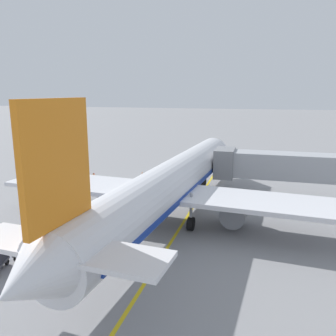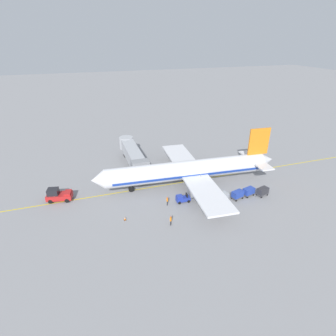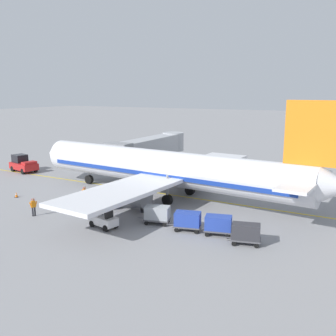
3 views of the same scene
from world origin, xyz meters
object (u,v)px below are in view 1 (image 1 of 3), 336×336
object	(u,v)px
parked_airliner	(171,184)
baggage_tug_trailing	(64,201)
jet_bridge	(302,167)
safety_cone_nose_left	(142,174)
ground_crew_marshaller	(94,179)
pushback_tractor	(226,157)
baggage_cart_third_in_train	(28,242)
ground_crew_loader	(135,185)
baggage_cart_second_in_train	(47,227)
baggage_tug_lead	(125,195)
ground_crew_wing_walker	(108,205)
baggage_cart_front	(71,214)

from	to	relation	value
parked_airliner	baggage_tug_trailing	distance (m)	10.92
jet_bridge	safety_cone_nose_left	size ratio (longest dim) A/B	29.73
ground_crew_marshaller	pushback_tractor	bearing A→B (deg)	51.73
baggage_cart_third_in_train	ground_crew_loader	size ratio (longest dim) A/B	1.76
baggage_tug_trailing	baggage_cart_third_in_train	bearing A→B (deg)	-71.69
pushback_tractor	ground_crew_loader	bearing A→B (deg)	-113.14
baggage_cart_second_in_train	baggage_tug_lead	bearing A→B (deg)	77.48
safety_cone_nose_left	ground_crew_wing_walker	bearing A→B (deg)	-81.83
baggage_tug_trailing	baggage_cart_front	size ratio (longest dim) A/B	0.90
parked_airliner	ground_crew_loader	xyz separation A→B (m)	(-5.79, 6.37, -2.23)
baggage_cart_third_in_train	ground_crew_wing_walker	xyz separation A→B (m)	(1.92, 8.47, 0.00)
ground_crew_wing_walker	ground_crew_loader	distance (m)	6.99
jet_bridge	baggage_tug_trailing	distance (m)	23.74
parked_airliner	baggage_tug_lead	bearing A→B (deg)	148.97
ground_crew_marshaller	baggage_cart_front	bearing A→B (deg)	-71.53
baggage_tug_trailing	safety_cone_nose_left	xyz separation A→B (m)	(2.83, 14.15, -0.42)
baggage_cart_third_in_train	ground_crew_wing_walker	distance (m)	8.68
ground_crew_wing_walker	ground_crew_marshaller	distance (m)	10.03
pushback_tractor	baggage_cart_front	size ratio (longest dim) A/B	1.60
pushback_tractor	baggage_tug_trailing	distance (m)	27.51
baggage_cart_second_in_train	ground_crew_wing_walker	xyz separation A→B (m)	(2.23, 5.88, 0.00)
baggage_cart_front	safety_cone_nose_left	distance (m)	17.76
ground_crew_loader	baggage_tug_trailing	bearing A→B (deg)	-127.91
baggage_cart_front	ground_crew_wing_walker	distance (m)	3.47
jet_bridge	parked_airliner	bearing A→B (deg)	-141.70
ground_crew_loader	ground_crew_marshaller	size ratio (longest dim) A/B	1.00
parked_airliner	pushback_tractor	size ratio (longest dim) A/B	7.86
baggage_tug_trailing	ground_crew_loader	size ratio (longest dim) A/B	1.59
pushback_tractor	baggage_cart_second_in_train	size ratio (longest dim) A/B	1.60
jet_bridge	pushback_tractor	bearing A→B (deg)	120.58
pushback_tractor	baggage_tug_trailing	bearing A→B (deg)	-117.34
baggage_tug_lead	ground_crew_marshaller	distance (m)	7.07
jet_bridge	baggage_cart_third_in_train	world-z (taller)	jet_bridge
baggage_cart_front	baggage_cart_second_in_train	distance (m)	3.05
parked_airliner	pushback_tractor	xyz separation A→B (m)	(1.99, 24.57, -2.09)
ground_crew_loader	ground_crew_wing_walker	bearing A→B (deg)	-89.04
baggage_tug_trailing	baggage_cart_front	bearing A→B (deg)	-50.46
baggage_cart_third_in_train	ground_crew_wing_walker	size ratio (longest dim) A/B	1.76
jet_bridge	ground_crew_wing_walker	distance (m)	19.58
baggage_tug_lead	ground_crew_loader	xyz separation A→B (m)	(-0.09, 2.95, 0.24)
pushback_tractor	baggage_tug_lead	size ratio (longest dim) A/B	1.89
pushback_tractor	safety_cone_nose_left	size ratio (longest dim) A/B	8.06
baggage_cart_third_in_train	ground_crew_loader	distance (m)	15.56
baggage_cart_second_in_train	safety_cone_nose_left	world-z (taller)	baggage_cart_second_in_train
ground_crew_wing_walker	safety_cone_nose_left	size ratio (longest dim) A/B	2.86
baggage_tug_lead	baggage_cart_third_in_train	bearing A→B (deg)	-98.59
jet_bridge	pushback_tractor	xyz separation A→B (m)	(-9.27, 15.68, -2.36)
ground_crew_wing_walker	baggage_cart_second_in_train	bearing A→B (deg)	-110.77
baggage_cart_third_in_train	ground_crew_marshaller	xyz separation A→B (m)	(-3.78, 16.71, 0.00)
safety_cone_nose_left	ground_crew_loader	bearing A→B (deg)	-75.66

